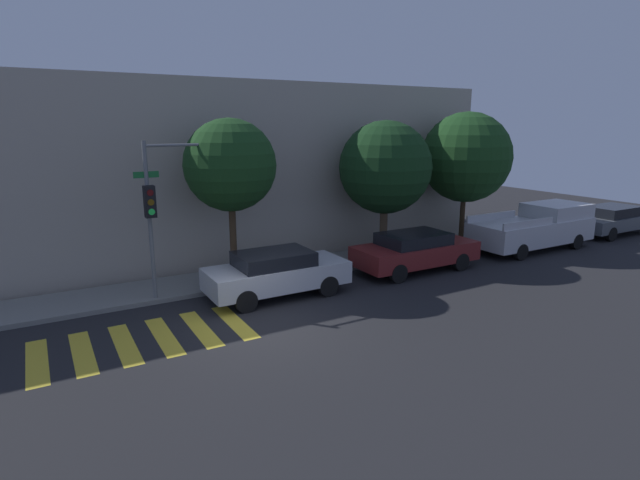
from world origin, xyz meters
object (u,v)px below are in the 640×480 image
object	(u,v)px
sedan_middle	(415,250)
sedan_far_end	(612,219)
pickup_truck	(536,227)
sedan_near_corner	(277,272)
tree_midblock	(385,168)
tree_near_corner	(230,166)
tree_far_end	(466,157)
traffic_light_pole	(166,193)

from	to	relation	value
sedan_middle	sedan_far_end	xyz separation A→B (m)	(12.19, -0.00, -0.02)
pickup_truck	sedan_near_corner	bearing A→B (deg)	-180.00
pickup_truck	tree_midblock	world-z (taller)	tree_midblock
sedan_near_corner	tree_midblock	size ratio (longest dim) A/B	0.81
sedan_near_corner	sedan_middle	distance (m)	5.48
sedan_near_corner	tree_near_corner	bearing A→B (deg)	109.21
tree_midblock	sedan_far_end	bearing A→B (deg)	-8.83
sedan_far_end	tree_far_end	distance (m)	8.77
sedan_middle	tree_midblock	bearing A→B (deg)	90.17
traffic_light_pole	sedan_middle	xyz separation A→B (m)	(8.33, -1.27, -2.50)
traffic_light_pole	tree_near_corner	world-z (taller)	tree_near_corner
traffic_light_pole	tree_midblock	world-z (taller)	tree_midblock
tree_far_end	sedan_middle	bearing A→B (deg)	-155.72
sedan_middle	tree_far_end	bearing A→B (deg)	24.28
pickup_truck	tree_near_corner	xyz separation A→B (m)	(-12.74, 1.89, 2.96)
tree_near_corner	tree_midblock	bearing A→B (deg)	-0.00
tree_midblock	tree_far_end	size ratio (longest dim) A/B	0.94
traffic_light_pole	pickup_truck	distance (m)	15.16
traffic_light_pole	pickup_truck	size ratio (longest dim) A/B	0.83
tree_far_end	traffic_light_pole	bearing A→B (deg)	-177.14
sedan_middle	pickup_truck	world-z (taller)	pickup_truck
traffic_light_pole	tree_near_corner	size ratio (longest dim) A/B	0.88
tree_near_corner	sedan_far_end	bearing A→B (deg)	-5.90
sedan_far_end	sedan_near_corner	bearing A→B (deg)	180.00
traffic_light_pole	tree_far_end	distance (m)	12.56
sedan_far_end	tree_midblock	bearing A→B (deg)	171.17
sedan_near_corner	tree_far_end	xyz separation A→B (m)	(9.68, 1.89, 3.05)
tree_near_corner	tree_midblock	world-z (taller)	tree_near_corner
tree_midblock	tree_far_end	xyz separation A→B (m)	(4.21, 0.00, 0.24)
traffic_light_pole	tree_midblock	xyz separation A→B (m)	(8.33, 0.63, 0.31)
sedan_middle	tree_far_end	xyz separation A→B (m)	(4.20, 1.89, 3.06)
sedan_middle	sedan_far_end	bearing A→B (deg)	-0.00
sedan_far_end	tree_near_corner	world-z (taller)	tree_near_corner
tree_near_corner	tree_midblock	size ratio (longest dim) A/B	1.01
sedan_far_end	tree_midblock	xyz separation A→B (m)	(-12.19, 1.89, 2.83)
sedan_middle	tree_near_corner	bearing A→B (deg)	162.86
sedan_near_corner	sedan_far_end	xyz separation A→B (m)	(17.67, -0.00, -0.02)
traffic_light_pole	sedan_far_end	size ratio (longest dim) A/B	1.02
sedan_far_end	tree_near_corner	distance (m)	18.70
tree_near_corner	tree_midblock	distance (m)	6.14
sedan_near_corner	tree_near_corner	xyz separation A→B (m)	(-0.66, 1.89, 3.14)
sedan_near_corner	tree_midblock	bearing A→B (deg)	19.08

